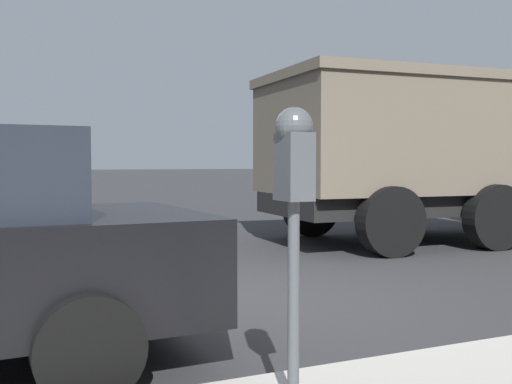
# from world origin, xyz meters

# --- Properties ---
(ground_plane) EXTENTS (220.00, 220.00, 0.00)m
(ground_plane) POSITION_xyz_m (0.00, 0.00, 0.00)
(ground_plane) COLOR #333335
(parking_meter) EXTENTS (0.21, 0.19, 1.53)m
(parking_meter) POSITION_xyz_m (-2.69, 0.76, 1.30)
(parking_meter) COLOR #4C5156
(parking_meter) RESTS_ON sidewalk
(dump_truck) EXTENTS (3.23, 7.85, 2.84)m
(dump_truck) POSITION_xyz_m (3.00, -5.81, 1.64)
(dump_truck) COLOR black
(dump_truck) RESTS_ON ground_plane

